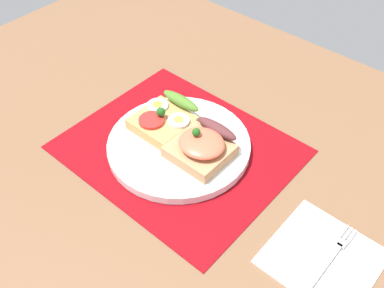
{
  "coord_description": "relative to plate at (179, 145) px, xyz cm",
  "views": [
    {
      "loc": [
        37.57,
        -39.74,
        55.85
      ],
      "look_at": [
        3.0,
        0.0,
        3.29
      ],
      "focal_mm": 42.02,
      "sensor_mm": 36.0,
      "label": 1
    }
  ],
  "objects": [
    {
      "name": "placemat",
      "position": [
        0.0,
        0.0,
        -0.89
      ],
      "size": [
        37.14,
        30.98,
        0.3
      ],
      "primitive_type": "cube",
      "color": "maroon",
      "rests_on": "ground_plane"
    },
    {
      "name": "sandwich_salmon",
      "position": [
        4.83,
        0.07,
        2.71
      ],
      "size": [
        9.45,
        10.33,
        5.47
      ],
      "color": "tan",
      "rests_on": "plate"
    },
    {
      "name": "sandwich_egg_tomato",
      "position": [
        -4.75,
        1.59,
        2.23
      ],
      "size": [
        9.37,
        10.55,
        4.26
      ],
      "color": "tan",
      "rests_on": "plate"
    },
    {
      "name": "ground_plane",
      "position": [
        0.0,
        0.0,
        -2.64
      ],
      "size": [
        120.0,
        90.0,
        3.2
      ],
      "primitive_type": "cube",
      "color": "brown"
    },
    {
      "name": "plate",
      "position": [
        0.0,
        0.0,
        0.0
      ],
      "size": [
        24.61,
        24.61,
        1.49
      ],
      "primitive_type": "cylinder",
      "color": "white",
      "rests_on": "placemat"
    },
    {
      "name": "fork",
      "position": [
        30.46,
        -2.45,
        -0.28
      ],
      "size": [
        1.62,
        14.23,
        0.32
      ],
      "color": "#B7B7BC",
      "rests_on": "napkin"
    },
    {
      "name": "napkin",
      "position": [
        29.55,
        -2.64,
        -0.74
      ],
      "size": [
        14.43,
        14.22,
        0.6
      ],
      "primitive_type": "cube",
      "color": "white",
      "rests_on": "ground_plane"
    }
  ]
}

